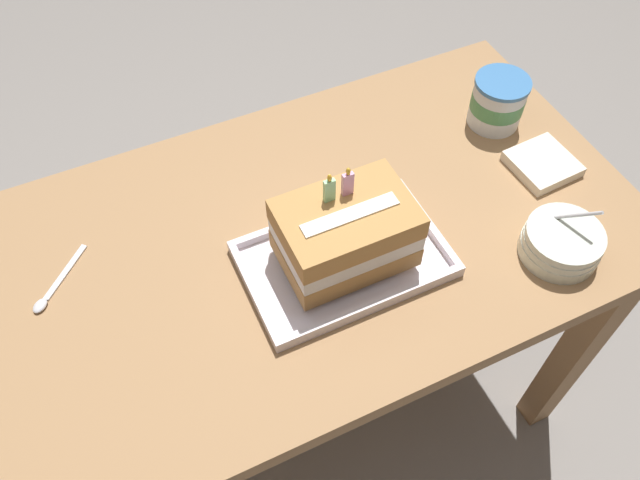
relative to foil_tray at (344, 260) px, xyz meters
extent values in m
plane|color=gray|center=(-0.05, 0.08, -0.76)|extent=(8.00, 8.00, 0.00)
cube|color=#9E754C|center=(-0.05, 0.08, -0.03)|extent=(1.20, 0.65, 0.04)
cube|color=#9E754C|center=(0.49, -0.19, -0.40)|extent=(0.06, 0.06, 0.71)
cube|color=#9E754C|center=(-0.59, 0.34, -0.40)|extent=(0.06, 0.06, 0.71)
cube|color=#9E754C|center=(0.49, 0.34, -0.40)|extent=(0.06, 0.06, 0.71)
cube|color=silver|center=(0.00, 0.00, 0.00)|extent=(0.33, 0.21, 0.01)
cube|color=silver|center=(0.00, -0.10, 0.01)|extent=(0.33, 0.01, 0.02)
cube|color=silver|center=(0.00, 0.10, 0.01)|extent=(0.33, 0.01, 0.02)
cube|color=silver|center=(-0.16, 0.00, 0.01)|extent=(0.01, 0.19, 0.02)
cube|color=silver|center=(0.16, 0.00, 0.01)|extent=(0.01, 0.19, 0.02)
cube|color=#BB8749|center=(0.00, 0.00, 0.04)|extent=(0.20, 0.14, 0.04)
cube|color=white|center=(0.00, 0.00, 0.07)|extent=(0.20, 0.14, 0.03)
cube|color=#BB8749|center=(0.00, 0.00, 0.11)|extent=(0.20, 0.14, 0.04)
cube|color=white|center=(0.00, -0.01, 0.13)|extent=(0.15, 0.02, 0.00)
cube|color=#99DB9E|center=(-0.01, 0.03, 0.15)|extent=(0.02, 0.01, 0.04)
ellipsoid|color=yellow|center=(-0.01, 0.03, 0.18)|extent=(0.01, 0.01, 0.01)
cube|color=#E099C6|center=(0.02, 0.03, 0.15)|extent=(0.02, 0.01, 0.04)
ellipsoid|color=yellow|center=(0.02, 0.03, 0.18)|extent=(0.01, 0.01, 0.01)
cylinder|color=silver|center=(0.33, -0.13, 0.01)|extent=(0.13, 0.13, 0.02)
cylinder|color=silver|center=(0.33, -0.13, 0.02)|extent=(0.13, 0.13, 0.02)
cylinder|color=silver|center=(0.33, -0.13, 0.03)|extent=(0.13, 0.13, 0.02)
cylinder|color=silver|center=(0.35, -0.12, 0.07)|extent=(0.04, 0.06, 0.06)
cylinder|color=white|center=(0.41, 0.18, 0.04)|extent=(0.10, 0.10, 0.09)
cylinder|color=#4C935B|center=(0.41, 0.18, 0.04)|extent=(0.10, 0.10, 0.03)
cylinder|color=#3C76B4|center=(0.41, 0.18, 0.09)|extent=(0.10, 0.10, 0.01)
ellipsoid|color=silver|center=(-0.47, 0.13, 0.00)|extent=(0.03, 0.03, 0.01)
cube|color=silver|center=(-0.42, 0.18, -0.01)|extent=(0.09, 0.09, 0.00)
cube|color=silver|center=(0.42, 0.04, 0.00)|extent=(0.11, 0.11, 0.02)
camera|label=1|loc=(-0.29, -0.52, 0.85)|focal=35.54mm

